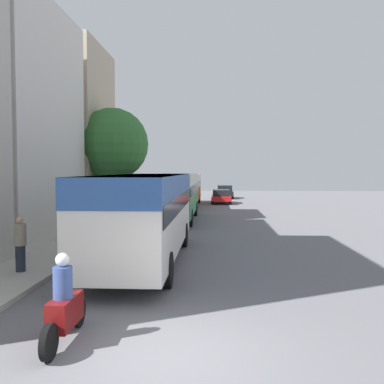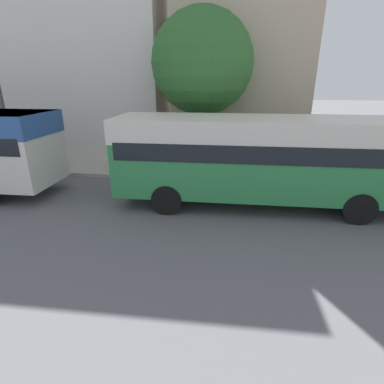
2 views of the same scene
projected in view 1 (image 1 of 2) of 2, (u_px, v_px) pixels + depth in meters
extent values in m
plane|color=slate|center=(163.00, 357.00, 7.49)|extent=(120.00, 120.00, 0.00)
cube|color=silver|center=(2.00, 124.00, 19.31)|extent=(5.13, 7.88, 10.70)
cube|color=#BCAD93|center=(62.00, 135.00, 27.17)|extent=(5.35, 6.52, 11.01)
cube|color=silver|center=(145.00, 212.00, 15.02)|extent=(2.45, 10.25, 2.60)
cube|color=#2D569E|center=(145.00, 186.00, 14.97)|extent=(2.48, 10.30, 0.78)
cube|color=black|center=(145.00, 203.00, 15.00)|extent=(2.50, 9.84, 0.57)
cylinder|color=black|center=(132.00, 235.00, 18.32)|extent=(0.28, 1.00, 1.00)
cylinder|color=black|center=(184.00, 235.00, 18.19)|extent=(0.28, 1.00, 1.00)
cylinder|color=black|center=(87.00, 269.00, 11.98)|extent=(0.28, 1.00, 1.00)
cylinder|color=black|center=(167.00, 270.00, 11.85)|extent=(0.28, 1.00, 1.00)
cube|color=#2D8447|center=(175.00, 193.00, 27.59)|extent=(2.48, 9.59, 2.52)
cube|color=silver|center=(175.00, 180.00, 27.54)|extent=(2.50, 9.64, 0.76)
cube|color=black|center=(175.00, 188.00, 27.57)|extent=(2.53, 9.21, 0.55)
cylinder|color=black|center=(163.00, 209.00, 30.68)|extent=(0.28, 1.00, 1.00)
cylinder|color=black|center=(195.00, 209.00, 30.55)|extent=(0.28, 1.00, 1.00)
cylinder|color=black|center=(151.00, 218.00, 24.75)|extent=(0.28, 1.00, 1.00)
cylinder|color=black|center=(190.00, 218.00, 24.62)|extent=(0.28, 1.00, 1.00)
cube|color=#EA5B23|center=(185.00, 187.00, 39.06)|extent=(2.54, 10.27, 2.39)
cube|color=white|center=(185.00, 178.00, 39.01)|extent=(2.57, 10.32, 0.72)
cube|color=black|center=(185.00, 184.00, 39.04)|extent=(2.59, 9.86, 0.53)
cylinder|color=black|center=(175.00, 198.00, 42.36)|extent=(0.28, 1.00, 1.00)
cylinder|color=black|center=(199.00, 198.00, 42.23)|extent=(0.28, 1.00, 1.00)
cylinder|color=black|center=(168.00, 203.00, 36.01)|extent=(0.28, 1.00, 1.00)
cylinder|color=black|center=(196.00, 203.00, 35.88)|extent=(0.28, 1.00, 1.00)
cube|color=maroon|center=(65.00, 311.00, 8.09)|extent=(0.38, 1.10, 0.55)
cylinder|color=black|center=(79.00, 311.00, 8.91)|extent=(0.10, 0.64, 0.64)
cylinder|color=black|center=(49.00, 342.00, 7.31)|extent=(0.12, 0.64, 0.64)
cylinder|color=#33477F|center=(63.00, 283.00, 7.96)|extent=(0.36, 0.36, 0.60)
sphere|color=silver|center=(62.00, 260.00, 7.94)|extent=(0.26, 0.26, 0.26)
cube|color=black|center=(225.00, 193.00, 49.27)|extent=(1.86, 3.95, 0.51)
cube|color=black|center=(225.00, 188.00, 49.24)|extent=(1.64, 2.17, 0.68)
cylinder|color=black|center=(233.00, 196.00, 48.02)|extent=(0.22, 0.64, 0.64)
cylinder|color=black|center=(217.00, 196.00, 48.11)|extent=(0.22, 0.64, 0.64)
cylinder|color=black|center=(232.00, 195.00, 50.46)|extent=(0.22, 0.64, 0.64)
cylinder|color=black|center=(217.00, 195.00, 50.55)|extent=(0.22, 0.64, 0.64)
cube|color=red|center=(221.00, 198.00, 41.76)|extent=(1.83, 4.29, 0.42)
cube|color=black|center=(221.00, 193.00, 41.73)|extent=(1.61, 2.36, 0.61)
cylinder|color=black|center=(213.00, 199.00, 43.14)|extent=(0.22, 0.64, 0.64)
cylinder|color=black|center=(229.00, 199.00, 43.05)|extent=(0.22, 0.64, 0.64)
cylinder|color=black|center=(212.00, 201.00, 40.49)|extent=(0.22, 0.64, 0.64)
cylinder|color=black|center=(230.00, 201.00, 40.40)|extent=(0.22, 0.64, 0.64)
cylinder|color=#232838|center=(20.00, 258.00, 13.12)|extent=(0.29, 0.29, 0.81)
cylinder|color=gray|center=(20.00, 234.00, 13.08)|extent=(0.37, 0.37, 0.67)
sphere|color=tan|center=(20.00, 220.00, 13.06)|extent=(0.22, 0.22, 0.22)
cylinder|color=#232838|center=(153.00, 197.00, 43.71)|extent=(0.28, 0.28, 0.75)
cylinder|color=gray|center=(153.00, 190.00, 43.67)|extent=(0.35, 0.35, 0.62)
sphere|color=tan|center=(153.00, 186.00, 43.65)|extent=(0.20, 0.20, 0.20)
cylinder|color=brown|center=(113.00, 196.00, 25.52)|extent=(0.36, 0.36, 3.07)
sphere|color=#2D662D|center=(113.00, 144.00, 25.36)|extent=(4.25, 4.25, 4.25)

